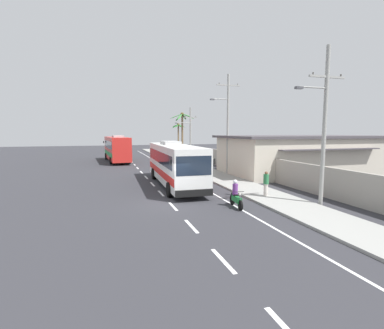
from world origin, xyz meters
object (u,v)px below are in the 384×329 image
Objects in this scene: coach_bus_far_lane at (117,148)px; pedestrian_near_kerb at (266,183)px; motorcycle_beside_bus at (236,196)px; motorcycle_trailing at (180,165)px; utility_pole_far at (190,133)px; utility_pole_mid at (227,122)px; utility_pole_nearest at (324,123)px; coach_bus_foreground at (174,163)px; palm_second at (178,132)px; roadside_building at (298,154)px; palm_nearest at (182,126)px.

coach_bus_far_lane is 7.00× the size of pedestrian_near_kerb.
motorcycle_beside_bus is 1.00× the size of motorcycle_trailing.
utility_pole_mid is at bearing -89.71° from utility_pole_far.
pedestrian_near_kerb is at bearing 127.20° from utility_pole_nearest.
coach_bus_foreground is 7.27× the size of pedestrian_near_kerb.
palm_second reaches higher than coach_bus_far_lane.
coach_bus_foreground is at bearing -110.70° from utility_pole_far.
coach_bus_far_lane reaches higher than coach_bus_foreground.
motorcycle_beside_bus is at bearing -99.53° from palm_second.
utility_pole_nearest is (4.23, -17.47, 4.36)m from motorcycle_trailing.
pedestrian_near_kerb is 0.18× the size of utility_pole_nearest.
utility_pole_far is 16.75m from roadside_building.
utility_pole_far is at bearing 66.76° from motorcycle_trailing.
utility_pole_far is at bearing 118.11° from roadside_building.
roadside_building is at bearing -155.01° from pedestrian_near_kerb.
coach_bus_foreground is at bearing 103.08° from motorcycle_beside_bus.
motorcycle_trailing is (0.85, 16.34, -0.01)m from motorcycle_beside_bus.
utility_pole_mid is 1.35× the size of palm_nearest.
palm_nearest is 21.49m from roadside_building.
utility_pole_far reaches higher than roadside_building.
utility_pole_far is at bearing -113.06° from pedestrian_near_kerb.
utility_pole_far is at bearing 90.70° from utility_pole_nearest.
coach_bus_far_lane is 1.92× the size of palm_second.
utility_pole_mid is 0.63× the size of roadside_building.
utility_pole_nearest is (6.93, -9.08, 3.11)m from coach_bus_foreground.
coach_bus_far_lane is at bearing -91.32° from pedestrian_near_kerb.
utility_pole_nearest is (5.08, -1.13, 4.35)m from motorcycle_beside_bus.
coach_bus_foreground is 8.26m from motorcycle_beside_bus.
coach_bus_far_lane is at bearing -138.12° from palm_second.
palm_nearest is (-0.06, 31.76, 0.39)m from utility_pole_nearest.
coach_bus_foreground reaches higher than pedestrian_near_kerb.
motorcycle_trailing is at bearing 72.16° from coach_bus_foreground.
utility_pole_nearest is 13.29m from utility_pole_mid.
utility_pole_mid is at bearing 68.34° from motorcycle_beside_bus.
coach_bus_foreground is 1.52× the size of utility_pole_far.
palm_second is (12.32, 11.05, 2.45)m from coach_bus_far_lane.
coach_bus_far_lane is 1.54× the size of palm_nearest.
palm_second reaches higher than motorcycle_beside_bus.
pedestrian_near_kerb is 11.61m from utility_pole_mid.
utility_pole_mid is 18.48m from palm_nearest.
utility_pole_nearest is 31.76m from palm_nearest.
coach_bus_far_lane is at bearing 101.00° from motorcycle_beside_bus.
palm_nearest is (6.87, 22.68, 3.50)m from coach_bus_foreground.
coach_bus_far_lane reaches higher than motorcycle_trailing.
palm_second is (1.68, 9.29, -0.90)m from palm_nearest.
palm_nearest reaches higher than pedestrian_near_kerb.
utility_pole_nearest reaches higher than motorcycle_trailing.
motorcycle_beside_bus is at bearing -100.60° from utility_pole_far.
utility_pole_mid reaches higher than palm_nearest.
coach_bus_foreground is 1.29× the size of utility_pole_nearest.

